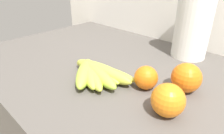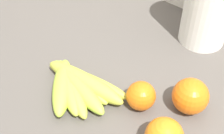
{
  "view_description": "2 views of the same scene",
  "coord_description": "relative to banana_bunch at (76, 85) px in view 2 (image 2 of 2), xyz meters",
  "views": [
    {
      "loc": [
        -0.02,
        -0.44,
        1.16
      ],
      "look_at": [
        -0.37,
        -0.07,
        0.9
      ],
      "focal_mm": 31.49,
      "sensor_mm": 36.0,
      "label": 1
    },
    {
      "loc": [
        -0.02,
        -0.43,
        1.43
      ],
      "look_at": [
        -0.37,
        -0.02,
        0.9
      ],
      "focal_mm": 51.59,
      "sensor_mm": 36.0,
      "label": 2
    }
  ],
  "objects": [
    {
      "name": "orange_back_right",
      "position": [
        0.22,
        0.12,
        0.02
      ],
      "size": [
        0.08,
        0.08,
        0.08
      ],
      "primitive_type": "sphere",
      "color": "orange",
      "rests_on": "counter"
    },
    {
      "name": "banana_bunch",
      "position": [
        0.0,
        0.0,
        0.0
      ],
      "size": [
        0.22,
        0.17,
        0.04
      ],
      "color": "#ADCF3F",
      "rests_on": "counter"
    },
    {
      "name": "paper_towel_roll",
      "position": [
        0.12,
        0.36,
        0.11
      ],
      "size": [
        0.12,
        0.12,
        0.28
      ],
      "color": "white",
      "rests_on": "counter"
    },
    {
      "name": "orange_back_left",
      "position": [
        0.14,
        0.06,
        0.01
      ],
      "size": [
        0.07,
        0.07,
        0.07
      ],
      "primitive_type": "sphere",
      "color": "orange",
      "rests_on": "counter"
    }
  ]
}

